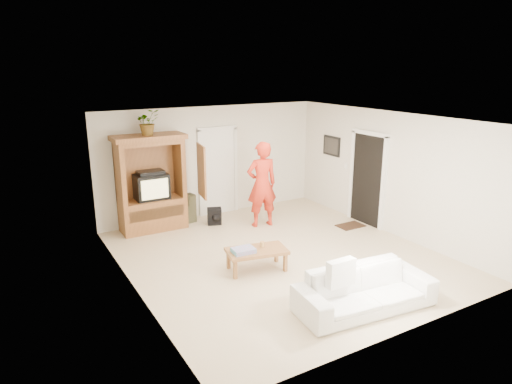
# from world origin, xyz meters

# --- Properties ---
(floor) EXTENTS (6.00, 6.00, 0.00)m
(floor) POSITION_xyz_m (0.00, 0.00, 0.00)
(floor) COLOR tan
(floor) RESTS_ON ground
(ceiling) EXTENTS (6.00, 6.00, 0.00)m
(ceiling) POSITION_xyz_m (0.00, 0.00, 2.60)
(ceiling) COLOR white
(ceiling) RESTS_ON floor
(wall_back) EXTENTS (5.50, 0.00, 5.50)m
(wall_back) POSITION_xyz_m (0.00, 3.00, 1.30)
(wall_back) COLOR silver
(wall_back) RESTS_ON floor
(wall_front) EXTENTS (5.50, 0.00, 5.50)m
(wall_front) POSITION_xyz_m (0.00, -3.00, 1.30)
(wall_front) COLOR silver
(wall_front) RESTS_ON floor
(wall_left) EXTENTS (0.00, 6.00, 6.00)m
(wall_left) POSITION_xyz_m (-2.75, 0.00, 1.30)
(wall_left) COLOR silver
(wall_left) RESTS_ON floor
(wall_right) EXTENTS (0.00, 6.00, 6.00)m
(wall_right) POSITION_xyz_m (2.75, 0.00, 1.30)
(wall_right) COLOR silver
(wall_right) RESTS_ON floor
(armoire) EXTENTS (1.82, 1.14, 2.10)m
(armoire) POSITION_xyz_m (-1.58, 2.66, 0.91)
(armoire) COLOR #97572E
(armoire) RESTS_ON floor
(door_back) EXTENTS (0.85, 0.05, 2.04)m
(door_back) POSITION_xyz_m (0.15, 2.97, 1.02)
(door_back) COLOR white
(door_back) RESTS_ON floor
(doorway_right) EXTENTS (0.05, 0.90, 2.04)m
(doorway_right) POSITION_xyz_m (2.73, 0.60, 1.02)
(doorway_right) COLOR black
(doorway_right) RESTS_ON floor
(framed_picture) EXTENTS (0.03, 0.60, 0.48)m
(framed_picture) POSITION_xyz_m (2.73, 1.90, 1.60)
(framed_picture) COLOR black
(framed_picture) RESTS_ON wall_right
(doormat) EXTENTS (0.60, 0.40, 0.02)m
(doormat) POSITION_xyz_m (2.30, 0.60, 0.01)
(doormat) COLOR #382316
(doormat) RESTS_ON floor
(plant) EXTENTS (0.52, 0.46, 0.54)m
(plant) POSITION_xyz_m (-1.60, 2.63, 2.37)
(plant) COLOR #4C7238
(plant) RESTS_ON armoire
(man) EXTENTS (0.76, 0.56, 1.92)m
(man) POSITION_xyz_m (0.59, 1.66, 0.96)
(man) COLOR red
(man) RESTS_ON floor
(sofa) EXTENTS (2.18, 1.04, 0.61)m
(sofa) POSITION_xyz_m (0.04, -2.25, 0.31)
(sofa) COLOR white
(sofa) RESTS_ON floor
(coffee_table) EXTENTS (1.14, 0.77, 0.39)m
(coffee_table) POSITION_xyz_m (-0.68, -0.30, 0.34)
(coffee_table) COLOR brown
(coffee_table) RESTS_ON floor
(towel) EXTENTS (0.40, 0.31, 0.08)m
(towel) POSITION_xyz_m (-0.95, -0.30, 0.43)
(towel) COLOR #C64279
(towel) RESTS_ON coffee_table
(candle) EXTENTS (0.08, 0.08, 0.10)m
(candle) POSITION_xyz_m (-0.54, -0.25, 0.44)
(candle) COLOR tan
(candle) RESTS_ON coffee_table
(backpack_black) EXTENTS (0.36, 0.28, 0.39)m
(backpack_black) POSITION_xyz_m (-0.32, 2.23, 0.19)
(backpack_black) COLOR black
(backpack_black) RESTS_ON floor
(backpack_olive) EXTENTS (0.38, 0.31, 0.66)m
(backpack_olive) POSITION_xyz_m (-0.78, 2.71, 0.33)
(backpack_olive) COLOR #47442B
(backpack_olive) RESTS_ON floor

